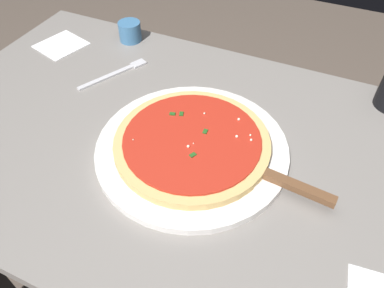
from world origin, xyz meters
The scene contains 7 objects.
restaurant_table centered at (0.00, 0.00, 0.62)m, with size 1.12×0.72×0.77m.
serving_plate centered at (0.05, -0.02, 0.78)m, with size 0.38×0.38×0.02m, color white.
pizza centered at (0.05, -0.02, 0.79)m, with size 0.30×0.30×0.02m.
pizza_server centered at (0.23, -0.03, 0.79)m, with size 0.22×0.08×0.01m.
cup_small_sauce centered at (-0.27, 0.30, 0.79)m, with size 0.06×0.06×0.05m, color teal.
napkin_folded_right centered at (-0.43, 0.19, 0.77)m, with size 0.11×0.11×0.00m, color white.
fork centered at (-0.22, 0.15, 0.77)m, with size 0.10×0.17×0.00m.
Camera 1 is at (0.26, -0.47, 1.30)m, focal length 34.55 mm.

